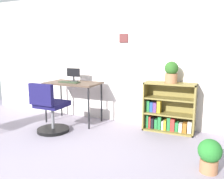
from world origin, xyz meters
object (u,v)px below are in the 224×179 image
bookshelf_low (168,110)px  potted_plant_on_shelf (171,72)px  desk (73,86)px  office_chair (50,111)px  keyboard (69,82)px  monitor (73,75)px  potted_plant_floor (210,154)px

bookshelf_low → potted_plant_on_shelf: size_ratio=2.39×
desk → bookshelf_low: bearing=7.9°
desk → office_chair: office_chair is taller
keyboard → bookshelf_low: size_ratio=0.48×
monitor → potted_plant_floor: size_ratio=0.71×
potted_plant_on_shelf → potted_plant_floor: (0.64, -1.12, -0.77)m
keyboard → desk: bearing=63.4°
keyboard → office_chair: office_chair is taller
monitor → bookshelf_low: bearing=5.0°
bookshelf_low → keyboard: bearing=-169.9°
bookshelf_low → potted_plant_floor: 1.36m
keyboard → office_chair: 0.69m
monitor → keyboard: (0.01, -0.15, -0.12)m
keyboard → bookshelf_low: bearing=10.1°
desk → potted_plant_on_shelf: bearing=6.1°
monitor → potted_plant_floor: 2.69m
desk → bookshelf_low: (1.68, 0.23, -0.33)m
bookshelf_low → potted_plant_floor: bearing=-60.0°
monitor → potted_plant_on_shelf: size_ratio=0.78×
monitor → keyboard: monitor is taller
desk → keyboard: 0.11m
bookshelf_low → potted_plant_on_shelf: (0.03, -0.05, 0.63)m
potted_plant_floor → monitor: bearing=156.9°
keyboard → potted_plant_floor: (2.39, -0.87, -0.54)m
keyboard → bookshelf_low: 1.79m
desk → bookshelf_low: bookshelf_low is taller
potted_plant_on_shelf → potted_plant_floor: 1.51m
monitor → bookshelf_low: monitor is taller
desk → potted_plant_floor: size_ratio=2.60×
keyboard → office_chair: size_ratio=0.47×
office_chair → bookshelf_low: 1.92m
office_chair → bookshelf_low: size_ratio=1.01×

